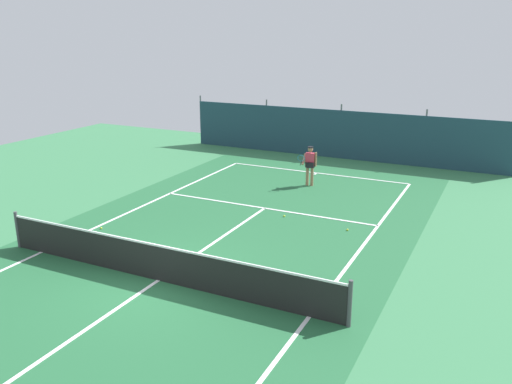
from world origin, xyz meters
The scene contains 9 objects.
ground_plane centered at (0.00, 0.00, 0.00)m, with size 36.00×36.00×0.00m, color #387A4C.
court_surface centered at (0.00, 0.00, 0.00)m, with size 11.02×26.60×0.01m.
tennis_net centered at (0.00, 0.00, 0.51)m, with size 10.12×0.10×1.10m.
back_fence centered at (0.00, 15.68, 0.67)m, with size 16.30×0.98×2.70m.
tennis_player centered at (0.40, 9.87, 0.96)m, with size 0.65×0.79×1.64m.
tennis_ball_near_player centered at (0.99, 5.88, 0.03)m, with size 0.07×0.07×0.07m, color #CCDB33.
tennis_ball_midcourt centered at (-3.86, 2.20, 0.03)m, with size 0.07×0.07×0.07m, color #CCDB33.
tennis_ball_by_sideline centered at (3.33, 5.55, 0.03)m, with size 0.07×0.07×0.07m, color #CCDB33.
parked_car centered at (0.35, 18.23, 0.84)m, with size 2.36×4.37×1.68m.
Camera 1 is at (7.64, -9.94, 6.13)m, focal length 37.10 mm.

